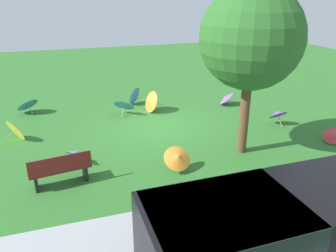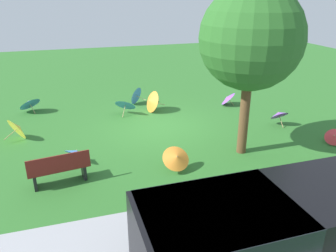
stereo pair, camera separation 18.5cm
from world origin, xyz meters
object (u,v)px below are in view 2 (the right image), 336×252
Objects in this scene: van_dark at (257,230)px; parasol_orange_1 at (151,101)px; parasol_orange_0 at (176,158)px; parasol_purple_1 at (279,114)px; parasol_yellow_1 at (18,128)px; shade_tree at (251,39)px; parasol_blue_0 at (76,152)px; parasol_blue_3 at (29,103)px; parasol_blue_4 at (135,95)px; parasol_red_0 at (334,136)px; park_bench at (59,169)px; parasol_blue_1 at (126,104)px; parasol_purple_0 at (227,98)px.

van_dark is 9.06m from parasol_orange_1.
parasol_purple_1 is at bearing -155.23° from parasol_orange_0.
parasol_yellow_1 is at bearing -39.80° from parasol_orange_0.
parasol_orange_0 is 5.20m from parasol_orange_1.
shade_tree is at bearing -116.21° from van_dark.
parasol_blue_3 reaches higher than parasol_blue_0.
parasol_yellow_1 is at bearing -58.30° from van_dark.
van_dark is at bearing 90.22° from parasol_blue_4.
parasol_red_0 is (-8.31, 1.24, -0.04)m from parasol_blue_0.
park_bench is 0.32× the size of shade_tree.
parasol_blue_4 reaches higher than parasol_blue_3.
van_dark is 5.56× the size of parasol_orange_0.
park_bench is at bearing -50.95° from van_dark.
parasol_blue_0 is at bearing 48.97° from parasol_orange_1.
van_dark is 4.09× the size of parasol_blue_1.
parasol_blue_1 is at bearing -1.73° from parasol_purple_0.
parasol_blue_1 is at bearing -118.76° from park_bench.
van_dark is at bearing 66.35° from parasol_purple_0.
shade_tree reaches higher than parasol_orange_1.
shade_tree is 6.23m from parasol_blue_1.
parasol_red_0 is (-10.13, 3.61, -0.11)m from parasol_yellow_1.
parasol_yellow_1 reaches higher than parasol_purple_0.
parasol_blue_4 reaches higher than parasol_purple_0.
parasol_blue_3 reaches higher than parasol_purple_1.
parasol_blue_1 is 1.13× the size of parasol_yellow_1.
parasol_orange_1 is at bearing 108.49° from parasol_blue_4.
shade_tree is 5.40× the size of parasol_blue_0.
parasol_orange_1 reaches higher than parasol_purple_0.
parasol_purple_0 reaches higher than parasol_blue_0.
park_bench is at bearing 61.24° from parasol_blue_1.
park_bench is 5.55m from parasol_blue_1.
parasol_yellow_1 is 1.00× the size of parasol_orange_1.
parasol_orange_0 is 0.86× the size of parasol_purple_0.
parasol_purple_1 is (-2.48, -1.66, -3.12)m from shade_tree.
park_bench reaches higher than parasol_blue_0.
van_dark reaches higher than parasol_blue_0.
parasol_purple_0 is 5.09m from parasol_red_0.
parasol_purple_1 is at bearing 105.85° from parasol_purple_0.
parasol_red_0 is 2.23m from parasol_purple_1.
parasol_orange_0 is 1.12× the size of parasol_purple_1.
parasol_blue_4 is (-3.33, -6.15, -0.06)m from park_bench.
parasol_yellow_1 is at bearing 19.01° from parasol_blue_1.
parasol_yellow_1 is (4.72, -7.64, -0.49)m from van_dark.
park_bench is at bearing -0.86° from parasol_red_0.
parasol_yellow_1 reaches higher than parasol_orange_0.
parasol_orange_1 is at bearing -44.92° from parasol_red_0.
parasol_blue_1 is 1.52× the size of parasol_purple_1.
shade_tree is 5.82m from parasol_orange_1.
parasol_yellow_1 is 1.20× the size of parasol_blue_4.
parasol_blue_3 is 1.46× the size of parasol_red_0.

